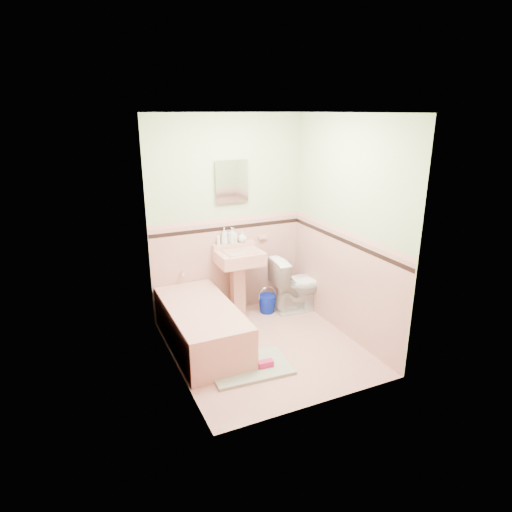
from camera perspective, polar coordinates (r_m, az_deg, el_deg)
name	(u,v)px	position (r m, az deg, el deg)	size (l,w,h in m)	color
floor	(265,347)	(5.03, 1.21, -11.70)	(2.20, 2.20, 0.00)	#D99B8E
ceiling	(267,113)	(4.35, 1.45, 18.09)	(2.20, 2.20, 0.00)	white
wall_back	(228,217)	(5.51, -3.71, 5.00)	(2.50, 2.50, 0.00)	beige
wall_front	(325,274)	(3.63, 8.94, -2.36)	(2.50, 2.50, 0.00)	beige
wall_left	(171,252)	(4.21, -11.01, 0.46)	(2.50, 2.50, 0.00)	beige
wall_right	(346,230)	(5.04, 11.62, 3.38)	(2.50, 2.50, 0.00)	beige
wainscot_back	(229,267)	(5.69, -3.53, -1.40)	(2.00, 2.00, 0.00)	#DBA093
wainscot_front	(321,344)	(3.91, 8.37, -11.24)	(2.00, 2.00, 0.00)	#DBA093
wainscot_left	(176,315)	(4.46, -10.35, -7.50)	(2.20, 2.20, 0.00)	#DBA093
wainscot_right	(342,283)	(5.24, 11.06, -3.52)	(2.20, 2.20, 0.00)	#DBA093
accent_back	(228,228)	(5.53, -3.61, 3.65)	(2.00, 2.00, 0.00)	black
accent_front	(323,288)	(3.69, 8.69, -4.16)	(2.00, 2.00, 0.00)	black
accent_left	(173,265)	(4.26, -10.67, -1.17)	(2.20, 2.20, 0.00)	black
accent_right	(344,241)	(5.06, 11.36, 1.94)	(2.20, 2.20, 0.00)	black
cap_back	(228,220)	(5.50, -3.63, 4.66)	(2.00, 2.00, 0.00)	#D9938B
cap_front	(324,277)	(3.65, 8.76, -2.71)	(2.00, 2.00, 0.00)	#D9938B
cap_left	(173,255)	(4.23, -10.75, 0.11)	(2.20, 2.20, 0.00)	#D9938B
cap_right	(345,232)	(5.04, 11.43, 3.03)	(2.20, 2.20, 0.00)	#D9938B
bathtub	(202,327)	(4.99, -7.06, -9.17)	(0.70, 1.50, 0.45)	tan
tub_faucet	(182,273)	(5.46, -9.56, -2.15)	(0.04, 0.04, 0.12)	silver
sink	(239,284)	(5.57, -2.16, -3.66)	(0.55, 0.48, 0.87)	tan
sink_faucet	(235,242)	(5.52, -2.78, 1.81)	(0.02, 0.02, 0.10)	silver
medicine_cabinet	(232,181)	(5.42, -3.19, 9.63)	(0.36, 0.04, 0.45)	white
soap_dish	(263,237)	(5.73, 0.89, 2.47)	(0.11, 0.06, 0.04)	tan
soap_bottle_left	(224,236)	(5.49, -4.13, 2.60)	(0.08, 0.08, 0.21)	#B2B2B2
soap_bottle_mid	(232,235)	(5.53, -3.12, 2.68)	(0.09, 0.09, 0.20)	#B2B2B2
soap_bottle_right	(242,237)	(5.58, -1.83, 2.52)	(0.11, 0.11, 0.14)	#B2B2B2
tube	(218,240)	(5.48, -4.89, 2.04)	(0.04, 0.04, 0.12)	white
toilet	(298,284)	(5.78, 5.52, -3.59)	(0.41, 0.72, 0.74)	white
bucket	(267,304)	(5.78, 1.47, -6.19)	(0.23, 0.23, 0.23)	#051897
bath_mat	(250,367)	(4.65, -0.82, -14.20)	(0.82, 0.54, 0.03)	#9DAA8E
shoe	(265,364)	(4.62, 1.23, -13.78)	(0.16, 0.08, 0.06)	#BF1E59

